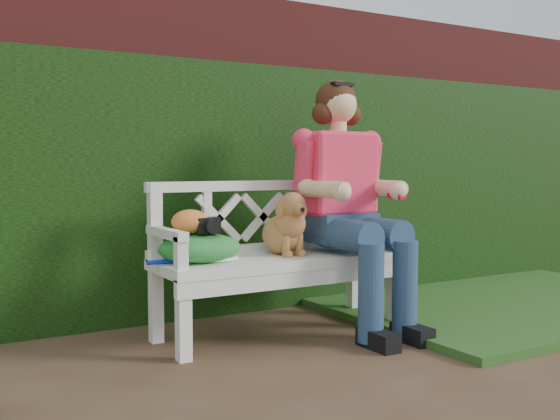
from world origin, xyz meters
TOP-DOWN VIEW (x-y plane):
  - ground at (0.00, 0.00)m, footprint 60.00×60.00m
  - brick_wall at (0.00, 1.90)m, footprint 10.00×0.30m
  - ivy_hedge at (0.00, 1.68)m, footprint 10.00×0.18m
  - grass_right at (2.40, 0.90)m, footprint 2.60×2.00m
  - garden_bench at (0.55, 0.98)m, footprint 1.62×0.70m
  - seated_woman at (0.99, 0.96)m, footprint 0.85×1.02m
  - dog at (0.59, 0.98)m, footprint 0.29×0.37m
  - tennis_racket at (0.10, 0.99)m, footprint 0.61×0.45m
  - green_bag at (0.04, 0.98)m, footprint 0.53×0.44m
  - camera_item at (0.07, 0.95)m, footprint 0.14×0.11m
  - baseball_glove at (-0.02, 0.98)m, footprint 0.25×0.22m

SIDE VIEW (x-z plane):
  - ground at x=0.00m, z-range 0.00..0.00m
  - grass_right at x=2.40m, z-range 0.00..0.05m
  - garden_bench at x=0.55m, z-range 0.00..0.48m
  - tennis_racket at x=0.10m, z-range 0.48..0.51m
  - green_bag at x=0.04m, z-range 0.48..0.64m
  - dog at x=0.59m, z-range 0.48..0.86m
  - camera_item at x=0.07m, z-range 0.64..0.73m
  - baseball_glove at x=-0.02m, z-range 0.64..0.77m
  - seated_woman at x=0.99m, z-range 0.00..1.60m
  - ivy_hedge at x=0.00m, z-range 0.00..1.70m
  - brick_wall at x=0.00m, z-range 0.00..2.20m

